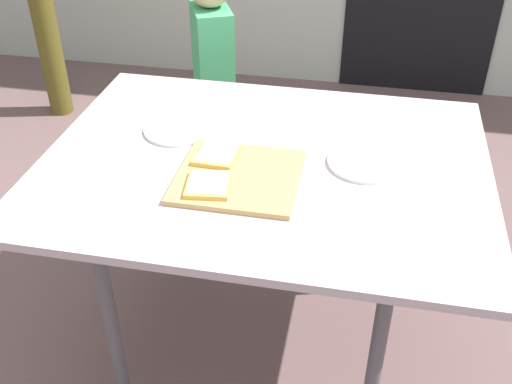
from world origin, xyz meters
name	(u,v)px	position (x,y,z in m)	size (l,w,h in m)	color
ground_plane	(263,345)	(0.00, 0.00, 0.00)	(16.00, 16.00, 0.00)	brown
dining_table	(264,179)	(0.00, 0.00, 0.71)	(1.25, 0.96, 0.77)	#B0A3A8
cutting_board	(239,177)	(-0.05, -0.11, 0.78)	(0.32, 0.31, 0.02)	tan
pizza_slice_near_left	(208,184)	(-0.11, -0.19, 0.80)	(0.13, 0.14, 0.02)	#D7AE51
pizza_slice_far_left	(217,155)	(-0.13, -0.04, 0.80)	(0.12, 0.13, 0.02)	#D7AE51
plate_white_right	(365,163)	(0.28, 0.03, 0.78)	(0.21, 0.21, 0.01)	white
plate_white_left	(178,129)	(-0.29, 0.11, 0.78)	(0.21, 0.21, 0.01)	white
child_left	(214,79)	(-0.37, 0.82, 0.63)	(0.23, 0.28, 1.09)	#432B55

